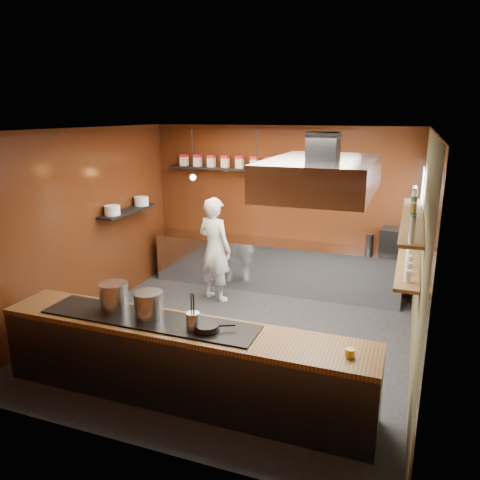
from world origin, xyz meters
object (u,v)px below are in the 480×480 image
at_px(extractor_hood, 322,175).
at_px(espresso_machine, 394,242).
at_px(stockpot_small, 149,305).
at_px(stockpot_large, 114,296).
at_px(chef, 215,249).

bearing_deg(extractor_hood, espresso_machine, 72.64).
relative_size(extractor_hood, stockpot_small, 6.02).
bearing_deg(extractor_hood, stockpot_large, -153.05).
relative_size(stockpot_large, espresso_machine, 0.78).
height_order(extractor_hood, stockpot_small, extractor_hood).
xyz_separation_m(extractor_hood, stockpot_large, (-2.20, -1.12, -1.40)).
bearing_deg(extractor_hood, stockpot_small, -145.11).
bearing_deg(stockpot_large, espresso_machine, 50.77).
relative_size(stockpot_large, chef, 0.19).
distance_m(extractor_hood, stockpot_small, 2.50).
distance_m(stockpot_small, espresso_machine, 4.50).
distance_m(stockpot_large, stockpot_small, 0.51).
relative_size(stockpot_small, chef, 0.18).
distance_m(extractor_hood, stockpot_large, 2.84).
height_order(stockpot_large, chef, chef).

